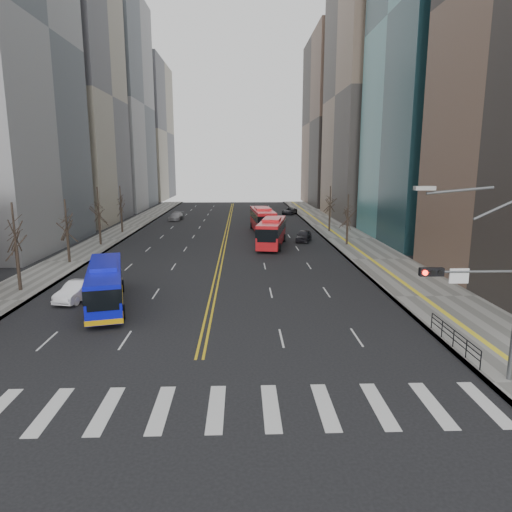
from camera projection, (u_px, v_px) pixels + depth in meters
ground at (189, 409)px, 19.62m from camera, size 220.00×220.00×0.00m
sidewalk_right at (349, 239)px, 64.25m from camera, size 7.00×130.00×0.15m
sidewalk_left at (106, 240)px, 63.18m from camera, size 5.00×130.00×0.15m
crosswalk at (189, 409)px, 19.62m from camera, size 26.70×4.00×0.01m
centerline at (227, 230)px, 73.51m from camera, size 0.55×100.00×0.01m
office_towers at (228, 88)px, 82.04m from camera, size 83.00×134.00×58.00m
signal_mast at (489, 285)px, 21.05m from camera, size 5.37×0.37×9.39m
pedestrian_railing at (454, 336)px, 25.79m from camera, size 0.06×6.06×1.02m
street_trees at (159, 213)px, 52.29m from camera, size 35.20×47.20×7.60m
blue_bus at (105, 283)px, 33.69m from camera, size 5.09×11.30×3.25m
red_bus_near at (272, 231)px, 58.46m from camera, size 4.60×11.74×3.63m
red_bus_far at (263, 218)px, 70.63m from camera, size 3.66×12.33×3.83m
car_white at (77, 291)px, 35.24m from camera, size 2.49×4.72×1.48m
car_dark_mid at (304, 236)px, 62.35m from camera, size 2.94×4.77×1.52m
car_silver at (176, 216)px, 86.01m from camera, size 2.65×5.35×1.50m
car_dark_far at (289, 211)px, 96.43m from camera, size 3.98×5.41×1.37m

